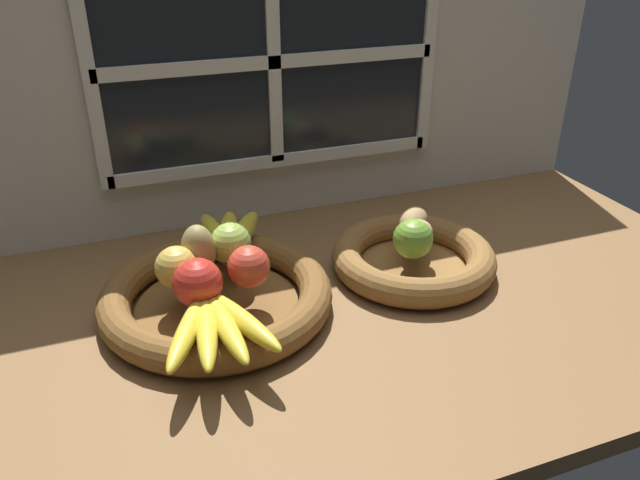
{
  "coord_description": "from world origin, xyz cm",
  "views": [
    {
      "loc": [
        -32.24,
        -82.53,
        54.91
      ],
      "look_at": [
        -1.94,
        -1.7,
        9.07
      ],
      "focal_mm": 34.59,
      "sensor_mm": 36.0,
      "label": 1
    }
  ],
  "objects_px": {
    "apple_red_right": "(249,267)",
    "banana_bunch_front": "(215,324)",
    "apple_green_back": "(230,243)",
    "pear_brown": "(198,250)",
    "lime_near": "(413,239)",
    "potato_back": "(413,221)",
    "potato_large": "(415,233)",
    "banana_bunch_back": "(229,235)",
    "apple_red_front": "(198,283)",
    "apple_golden_left": "(177,267)",
    "fruit_bowl_right": "(413,258)",
    "fruit_bowl_left": "(217,296)"
  },
  "relations": [
    {
      "from": "apple_red_right",
      "to": "banana_bunch_front",
      "type": "distance_m",
      "value": 0.13
    },
    {
      "from": "apple_green_back",
      "to": "banana_bunch_front",
      "type": "height_order",
      "value": "apple_green_back"
    },
    {
      "from": "pear_brown",
      "to": "lime_near",
      "type": "height_order",
      "value": "pear_brown"
    },
    {
      "from": "banana_bunch_front",
      "to": "potato_back",
      "type": "relative_size",
      "value": 2.56
    },
    {
      "from": "banana_bunch_front",
      "to": "apple_red_right",
      "type": "bearing_deg",
      "value": 53.97
    },
    {
      "from": "apple_green_back",
      "to": "potato_large",
      "type": "xyz_separation_m",
      "value": [
        0.31,
        -0.05,
        -0.01
      ]
    },
    {
      "from": "banana_bunch_back",
      "to": "apple_red_front",
      "type": "bearing_deg",
      "value": -116.55
    },
    {
      "from": "apple_golden_left",
      "to": "apple_green_back",
      "type": "xyz_separation_m",
      "value": [
        0.09,
        0.04,
        0.0
      ]
    },
    {
      "from": "fruit_bowl_right",
      "to": "apple_green_back",
      "type": "xyz_separation_m",
      "value": [
        -0.31,
        0.05,
        0.06
      ]
    },
    {
      "from": "apple_green_back",
      "to": "lime_near",
      "type": "relative_size",
      "value": 1.04
    },
    {
      "from": "fruit_bowl_right",
      "to": "lime_near",
      "type": "bearing_deg",
      "value": -123.69
    },
    {
      "from": "lime_near",
      "to": "apple_red_front",
      "type": "bearing_deg",
      "value": -177.4
    },
    {
      "from": "fruit_bowl_left",
      "to": "pear_brown",
      "type": "height_order",
      "value": "pear_brown"
    },
    {
      "from": "apple_red_front",
      "to": "apple_red_right",
      "type": "height_order",
      "value": "apple_red_front"
    },
    {
      "from": "apple_green_back",
      "to": "potato_back",
      "type": "relative_size",
      "value": 0.9
    },
    {
      "from": "apple_red_front",
      "to": "apple_red_right",
      "type": "relative_size",
      "value": 1.11
    },
    {
      "from": "fruit_bowl_right",
      "to": "potato_back",
      "type": "relative_size",
      "value": 3.74
    },
    {
      "from": "apple_golden_left",
      "to": "banana_bunch_back",
      "type": "bearing_deg",
      "value": 45.55
    },
    {
      "from": "apple_golden_left",
      "to": "fruit_bowl_right",
      "type": "bearing_deg",
      "value": -0.99
    },
    {
      "from": "banana_bunch_back",
      "to": "potato_large",
      "type": "distance_m",
      "value": 0.31
    },
    {
      "from": "potato_back",
      "to": "apple_red_right",
      "type": "bearing_deg",
      "value": -167.5
    },
    {
      "from": "fruit_bowl_left",
      "to": "banana_bunch_back",
      "type": "distance_m",
      "value": 0.13
    },
    {
      "from": "fruit_bowl_right",
      "to": "potato_large",
      "type": "bearing_deg",
      "value": -165.96
    },
    {
      "from": "potato_large",
      "to": "apple_golden_left",
      "type": "bearing_deg",
      "value": 179.01
    },
    {
      "from": "fruit_bowl_left",
      "to": "potato_large",
      "type": "height_order",
      "value": "potato_large"
    },
    {
      "from": "banana_bunch_front",
      "to": "potato_back",
      "type": "xyz_separation_m",
      "value": [
        0.39,
        0.17,
        0.01
      ]
    },
    {
      "from": "fruit_bowl_left",
      "to": "apple_red_front",
      "type": "bearing_deg",
      "value": -122.53
    },
    {
      "from": "banana_bunch_front",
      "to": "lime_near",
      "type": "distance_m",
      "value": 0.36
    },
    {
      "from": "fruit_bowl_left",
      "to": "banana_bunch_front",
      "type": "relative_size",
      "value": 1.86
    },
    {
      "from": "apple_golden_left",
      "to": "apple_red_right",
      "type": "distance_m",
      "value": 0.11
    },
    {
      "from": "apple_red_right",
      "to": "banana_bunch_front",
      "type": "height_order",
      "value": "apple_red_right"
    },
    {
      "from": "pear_brown",
      "to": "banana_bunch_back",
      "type": "distance_m",
      "value": 0.11
    },
    {
      "from": "pear_brown",
      "to": "lime_near",
      "type": "bearing_deg",
      "value": -11.56
    },
    {
      "from": "apple_red_right",
      "to": "banana_bunch_back",
      "type": "height_order",
      "value": "apple_red_right"
    },
    {
      "from": "pear_brown",
      "to": "potato_back",
      "type": "xyz_separation_m",
      "value": [
        0.38,
        0.01,
        -0.02
      ]
    },
    {
      "from": "pear_brown",
      "to": "lime_near",
      "type": "distance_m",
      "value": 0.34
    },
    {
      "from": "banana_bunch_back",
      "to": "potato_large",
      "type": "bearing_deg",
      "value": -20.79
    },
    {
      "from": "apple_green_back",
      "to": "lime_near",
      "type": "height_order",
      "value": "apple_green_back"
    },
    {
      "from": "apple_red_right",
      "to": "potato_back",
      "type": "height_order",
      "value": "apple_red_right"
    },
    {
      "from": "potato_large",
      "to": "potato_back",
      "type": "xyz_separation_m",
      "value": [
        0.02,
        0.04,
        0.0
      ]
    },
    {
      "from": "apple_golden_left",
      "to": "banana_bunch_front",
      "type": "distance_m",
      "value": 0.14
    },
    {
      "from": "apple_green_back",
      "to": "fruit_bowl_left",
      "type": "bearing_deg",
      "value": -126.71
    },
    {
      "from": "apple_red_front",
      "to": "banana_bunch_front",
      "type": "distance_m",
      "value": 0.08
    },
    {
      "from": "apple_red_right",
      "to": "potato_back",
      "type": "relative_size",
      "value": 0.85
    },
    {
      "from": "apple_golden_left",
      "to": "apple_red_right",
      "type": "height_order",
      "value": "same"
    },
    {
      "from": "fruit_bowl_right",
      "to": "apple_golden_left",
      "type": "xyz_separation_m",
      "value": [
        -0.4,
        0.01,
        0.06
      ]
    },
    {
      "from": "apple_red_right",
      "to": "potato_large",
      "type": "height_order",
      "value": "apple_red_right"
    },
    {
      "from": "apple_red_front",
      "to": "potato_large",
      "type": "xyz_separation_m",
      "value": [
        0.38,
        0.05,
        -0.01
      ]
    },
    {
      "from": "apple_red_front",
      "to": "pear_brown",
      "type": "bearing_deg",
      "value": 78.38
    },
    {
      "from": "banana_bunch_front",
      "to": "potato_large",
      "type": "relative_size",
      "value": 2.59
    }
  ]
}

